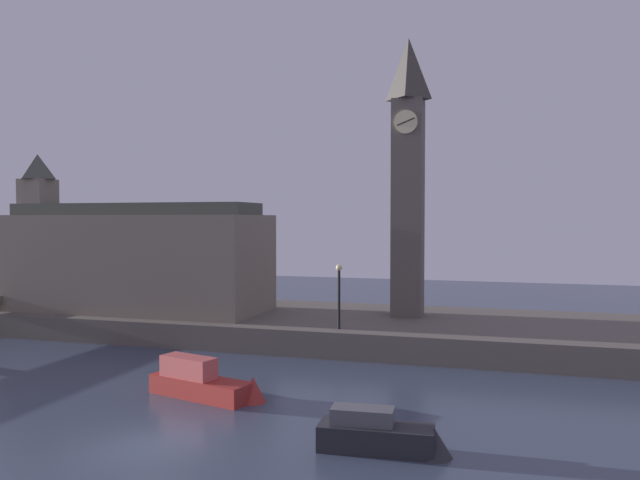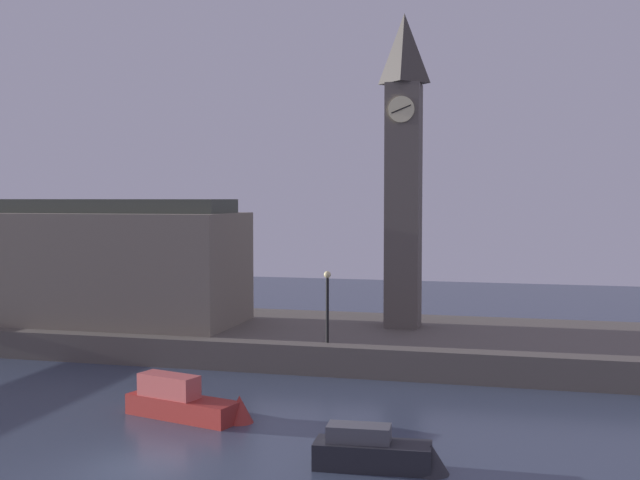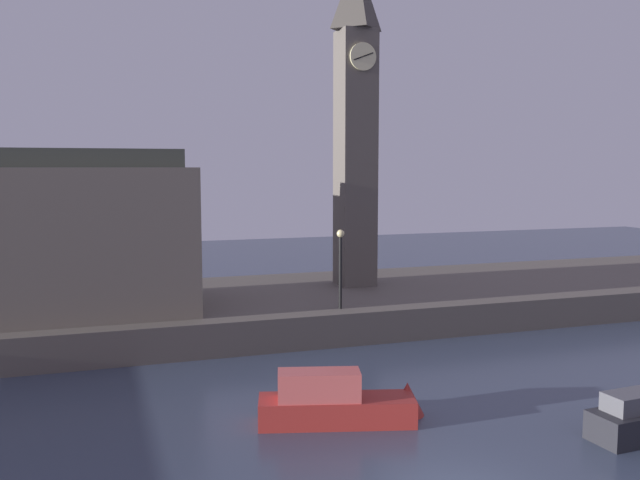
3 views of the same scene
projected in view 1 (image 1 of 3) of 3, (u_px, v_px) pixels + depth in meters
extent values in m
plane|color=#384256|center=(154.00, 446.00, 20.85)|extent=(120.00, 120.00, 0.00)
cube|color=#5B544C|center=(320.00, 326.00, 39.99)|extent=(70.00, 12.00, 1.50)
cube|color=#5B544C|center=(408.00, 209.00, 39.18)|extent=(1.91, 1.91, 13.75)
cylinder|color=beige|center=(406.00, 122.00, 38.02)|extent=(1.45, 0.12, 1.45)
cube|color=black|center=(406.00, 122.00, 37.96)|extent=(1.10, 0.04, 0.47)
pyramid|color=#403A35|center=(409.00, 69.00, 38.88)|extent=(2.10, 2.10, 3.92)
cube|color=slate|center=(135.00, 262.00, 42.10)|extent=(17.95, 6.96, 6.47)
cube|color=slate|center=(39.00, 242.00, 44.32)|extent=(2.01, 2.01, 9.06)
pyramid|color=#474C42|center=(38.00, 167.00, 44.13)|extent=(2.21, 2.21, 1.80)
cube|color=#42473D|center=(135.00, 209.00, 41.98)|extent=(17.05, 4.18, 0.80)
cylinder|color=black|center=(339.00, 300.00, 34.62)|extent=(0.16, 0.16, 3.29)
sphere|color=#F2E099|center=(339.00, 268.00, 34.56)|extent=(0.36, 0.36, 0.36)
cube|color=#232328|center=(376.00, 438.00, 20.41)|extent=(3.91, 1.58, 0.87)
cube|color=#515156|center=(363.00, 416.00, 20.51)|extent=(2.14, 1.06, 0.55)
cone|color=#232328|center=(434.00, 443.00, 19.87)|extent=(1.26, 1.26, 0.96)
cube|color=maroon|center=(201.00, 388.00, 26.55)|extent=(5.05, 2.63, 0.83)
cube|color=#CC5651|center=(189.00, 367.00, 26.68)|extent=(2.70, 1.61, 0.90)
cone|color=maroon|center=(253.00, 391.00, 25.86)|extent=(1.54, 1.54, 1.21)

